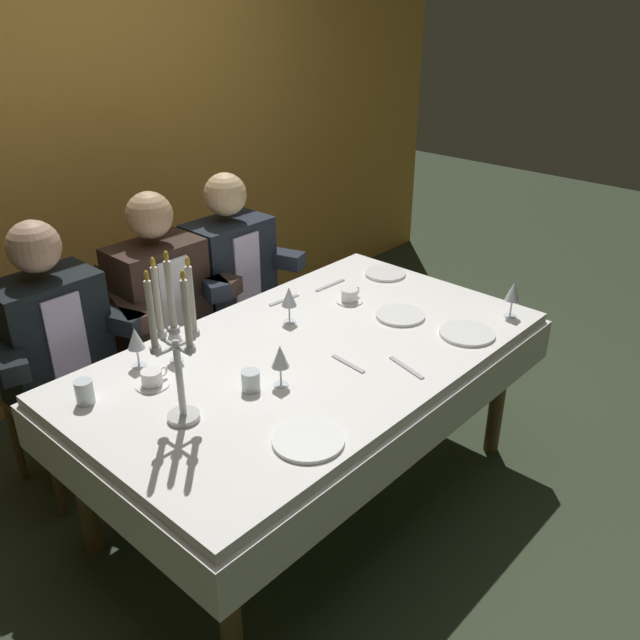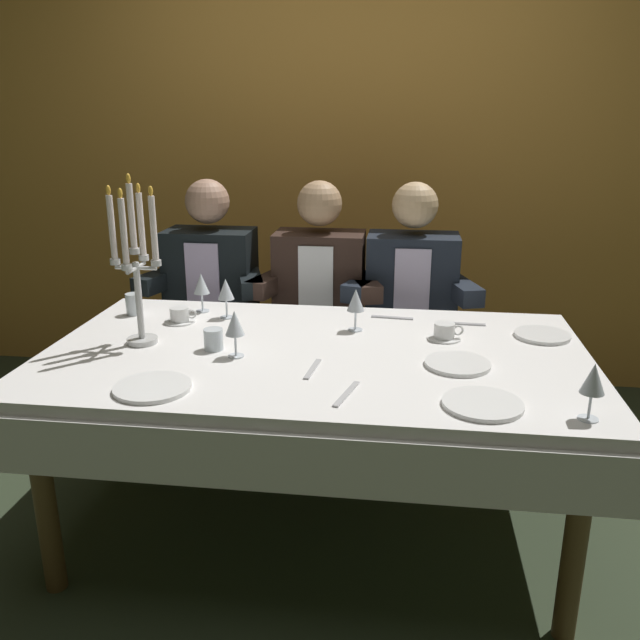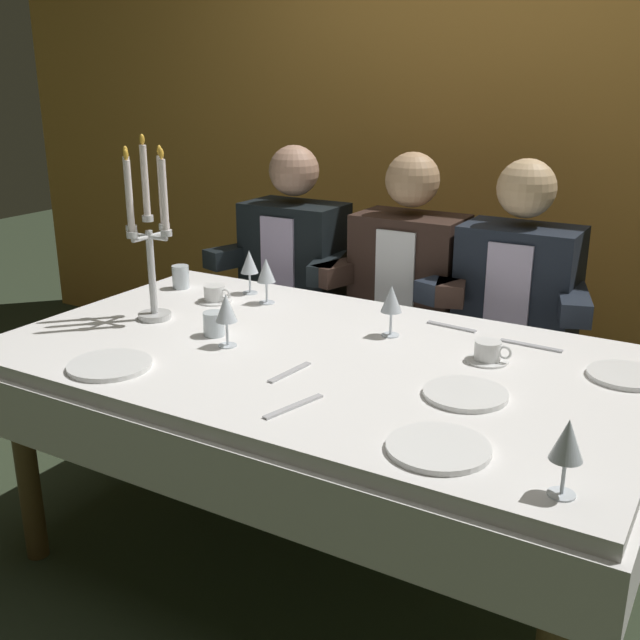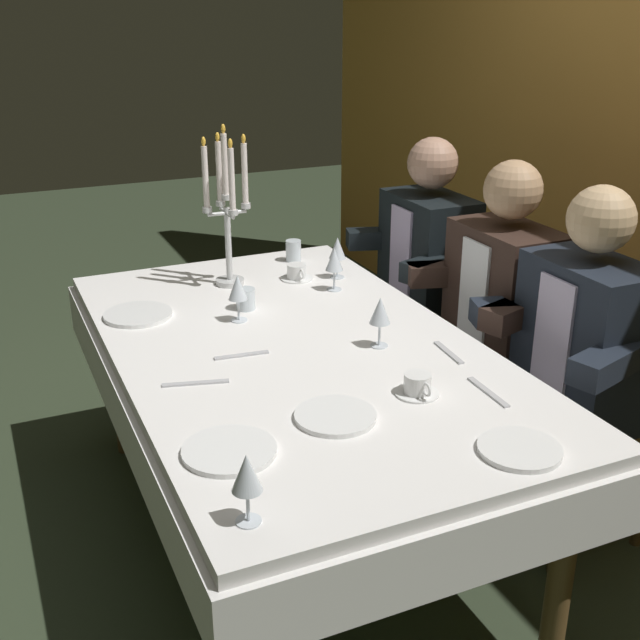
{
  "view_description": "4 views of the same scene",
  "coord_description": "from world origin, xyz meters",
  "px_view_note": "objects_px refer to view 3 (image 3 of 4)",
  "views": [
    {
      "loc": [
        -1.7,
        -1.6,
        2.06
      ],
      "look_at": [
        0.1,
        0.04,
        0.82
      ],
      "focal_mm": 37.66,
      "sensor_mm": 36.0,
      "label": 1
    },
    {
      "loc": [
        0.3,
        -2.15,
        1.55
      ],
      "look_at": [
        0.02,
        0.0,
        0.85
      ],
      "focal_mm": 36.97,
      "sensor_mm": 36.0,
      "label": 2
    },
    {
      "loc": [
        1.06,
        -1.8,
        1.54
      ],
      "look_at": [
        0.02,
        -0.03,
        0.85
      ],
      "focal_mm": 42.46,
      "sensor_mm": 36.0,
      "label": 3
    },
    {
      "loc": [
        2.15,
        -0.87,
        1.76
      ],
      "look_at": [
        0.13,
        0.03,
        0.87
      ],
      "focal_mm": 44.72,
      "sensor_mm": 36.0,
      "label": 4
    }
  ],
  "objects_px": {
    "wine_glass_2": "(249,263)",
    "seated_diner_1": "(409,280)",
    "dinner_plate_1": "(110,365)",
    "wine_glass_4": "(266,272)",
    "wine_glass_0": "(226,310)",
    "dinner_plate_3": "(626,375)",
    "water_tumbler_1": "(181,277)",
    "coffee_cup_0": "(215,295)",
    "seated_diner_0": "(296,264)",
    "dining_table": "(318,389)",
    "water_tumbler_0": "(214,324)",
    "candelabra": "(149,234)",
    "wine_glass_3": "(391,300)",
    "dinner_plate_0": "(438,448)",
    "coffee_cup_1": "(488,352)",
    "wine_glass_1": "(567,443)",
    "dinner_plate_2": "(465,394)",
    "seated_diner_2": "(518,296)"
  },
  "relations": [
    {
      "from": "dinner_plate_3",
      "to": "wine_glass_2",
      "type": "xyz_separation_m",
      "value": [
        -1.35,
        0.15,
        0.11
      ]
    },
    {
      "from": "dinner_plate_0",
      "to": "water_tumbler_0",
      "type": "height_order",
      "value": "water_tumbler_0"
    },
    {
      "from": "candelabra",
      "to": "water_tumbler_1",
      "type": "relative_size",
      "value": 6.85
    },
    {
      "from": "dinner_plate_2",
      "to": "coffee_cup_0",
      "type": "distance_m",
      "value": 1.12
    },
    {
      "from": "dinner_plate_1",
      "to": "wine_glass_0",
      "type": "xyz_separation_m",
      "value": [
        0.18,
        0.31,
        0.11
      ]
    },
    {
      "from": "water_tumbler_1",
      "to": "seated_diner_1",
      "type": "bearing_deg",
      "value": 38.58
    },
    {
      "from": "dinner_plate_3",
      "to": "water_tumbler_1",
      "type": "xyz_separation_m",
      "value": [
        -1.62,
        0.07,
        0.04
      ]
    },
    {
      "from": "dining_table",
      "to": "dinner_plate_2",
      "type": "xyz_separation_m",
      "value": [
        0.49,
        -0.08,
        0.13
      ]
    },
    {
      "from": "candelabra",
      "to": "coffee_cup_0",
      "type": "height_order",
      "value": "candelabra"
    },
    {
      "from": "seated_diner_1",
      "to": "wine_glass_1",
      "type": "bearing_deg",
      "value": -55.34
    },
    {
      "from": "seated_diner_1",
      "to": "wine_glass_2",
      "type": "bearing_deg",
      "value": -131.77
    },
    {
      "from": "candelabra",
      "to": "wine_glass_2",
      "type": "height_order",
      "value": "candelabra"
    },
    {
      "from": "water_tumbler_0",
      "to": "wine_glass_3",
      "type": "bearing_deg",
      "value": 30.14
    },
    {
      "from": "seated_diner_1",
      "to": "dinner_plate_2",
      "type": "bearing_deg",
      "value": -58.76
    },
    {
      "from": "wine_glass_0",
      "to": "water_tumbler_1",
      "type": "xyz_separation_m",
      "value": [
        -0.54,
        0.42,
        -0.07
      ]
    },
    {
      "from": "dinner_plate_1",
      "to": "seated_diner_1",
      "type": "relative_size",
      "value": 0.19
    },
    {
      "from": "dinner_plate_1",
      "to": "dinner_plate_2",
      "type": "height_order",
      "value": "same"
    },
    {
      "from": "dinner_plate_3",
      "to": "wine_glass_0",
      "type": "distance_m",
      "value": 1.14
    },
    {
      "from": "dining_table",
      "to": "water_tumbler_0",
      "type": "relative_size",
      "value": 25.49
    },
    {
      "from": "wine_glass_3",
      "to": "water_tumbler_0",
      "type": "relative_size",
      "value": 2.15
    },
    {
      "from": "dining_table",
      "to": "wine_glass_2",
      "type": "bearing_deg",
      "value": 142.99
    },
    {
      "from": "dining_table",
      "to": "coffee_cup_1",
      "type": "xyz_separation_m",
      "value": [
        0.46,
        0.18,
        0.15
      ]
    },
    {
      "from": "dining_table",
      "to": "seated_diner_1",
      "type": "height_order",
      "value": "seated_diner_1"
    },
    {
      "from": "seated_diner_0",
      "to": "seated_diner_1",
      "type": "xyz_separation_m",
      "value": [
        0.54,
        0.0,
        0.0
      ]
    },
    {
      "from": "wine_glass_0",
      "to": "wine_glass_4",
      "type": "xyz_separation_m",
      "value": [
        -0.15,
        0.43,
        0.0
      ]
    },
    {
      "from": "water_tumbler_1",
      "to": "seated_diner_1",
      "type": "relative_size",
      "value": 0.07
    },
    {
      "from": "dinner_plate_3",
      "to": "water_tumbler_0",
      "type": "relative_size",
      "value": 2.7
    },
    {
      "from": "dinner_plate_2",
      "to": "water_tumbler_0",
      "type": "bearing_deg",
      "value": 176.86
    },
    {
      "from": "dinner_plate_1",
      "to": "seated_diner_1",
      "type": "distance_m",
      "value": 1.33
    },
    {
      "from": "dinner_plate_2",
      "to": "seated_diner_1",
      "type": "bearing_deg",
      "value": 121.24
    },
    {
      "from": "water_tumbler_0",
      "to": "seated_diner_2",
      "type": "bearing_deg",
      "value": 53.13
    },
    {
      "from": "candelabra",
      "to": "wine_glass_0",
      "type": "height_order",
      "value": "candelabra"
    },
    {
      "from": "seated_diner_2",
      "to": "dinner_plate_0",
      "type": "bearing_deg",
      "value": -81.07
    },
    {
      "from": "candelabra",
      "to": "water_tumbler_0",
      "type": "bearing_deg",
      "value": -6.58
    },
    {
      "from": "dinner_plate_2",
      "to": "wine_glass_1",
      "type": "bearing_deg",
      "value": -47.29
    },
    {
      "from": "dining_table",
      "to": "wine_glass_1",
      "type": "distance_m",
      "value": 0.95
    },
    {
      "from": "water_tumbler_1",
      "to": "dining_table",
      "type": "bearing_deg",
      "value": -22.16
    },
    {
      "from": "wine_glass_3",
      "to": "seated_diner_0",
      "type": "bearing_deg",
      "value": 139.57
    },
    {
      "from": "dinner_plate_1",
      "to": "wine_glass_1",
      "type": "distance_m",
      "value": 1.26
    },
    {
      "from": "wine_glass_3",
      "to": "coffee_cup_1",
      "type": "bearing_deg",
      "value": -9.9
    },
    {
      "from": "candelabra",
      "to": "wine_glass_3",
      "type": "height_order",
      "value": "candelabra"
    },
    {
      "from": "wine_glass_4",
      "to": "coffee_cup_0",
      "type": "xyz_separation_m",
      "value": [
        -0.17,
        -0.08,
        -0.09
      ]
    },
    {
      "from": "coffee_cup_0",
      "to": "seated_diner_0",
      "type": "distance_m",
      "value": 0.64
    },
    {
      "from": "dinner_plate_0",
      "to": "candelabra",
      "type": "bearing_deg",
      "value": 161.78
    },
    {
      "from": "dinner_plate_0",
      "to": "dinner_plate_1",
      "type": "height_order",
      "value": "same"
    },
    {
      "from": "dinner_plate_1",
      "to": "wine_glass_4",
      "type": "distance_m",
      "value": 0.74
    },
    {
      "from": "dinner_plate_0",
      "to": "wine_glass_3",
      "type": "height_order",
      "value": "wine_glass_3"
    },
    {
      "from": "wine_glass_2",
      "to": "seated_diner_1",
      "type": "bearing_deg",
      "value": 48.23
    },
    {
      "from": "coffee_cup_0",
      "to": "dinner_plate_2",
      "type": "bearing_deg",
      "value": -17.4
    },
    {
      "from": "wine_glass_3",
      "to": "dinner_plate_0",
      "type": "bearing_deg",
      "value": -56.64
    }
  ]
}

